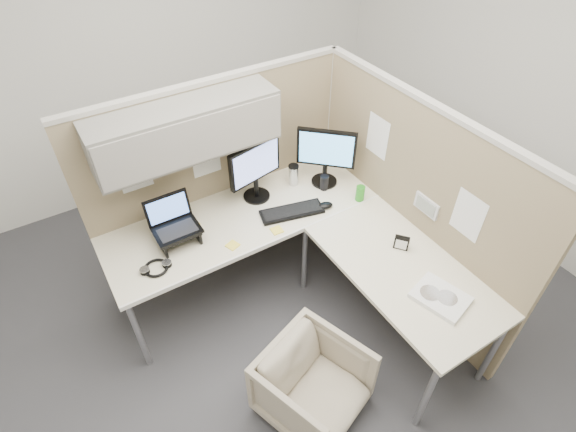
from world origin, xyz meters
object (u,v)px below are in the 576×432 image
monitor_left (255,167)px  keyboard (292,212)px  desk (301,242)px  office_chair (314,383)px

monitor_left → keyboard: size_ratio=1.02×
desk → monitor_left: monitor_left is taller
office_chair → keyboard: size_ratio=1.29×
office_chair → monitor_left: monitor_left is taller
office_chair → monitor_left: (0.33, 1.28, 0.71)m
keyboard → desk: bearing=-95.5°
office_chair → keyboard: (0.46, 0.99, 0.45)m
desk → keyboard: 0.27m
desk → monitor_left: (-0.04, 0.55, 0.32)m
office_chair → monitor_left: size_ratio=1.27×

